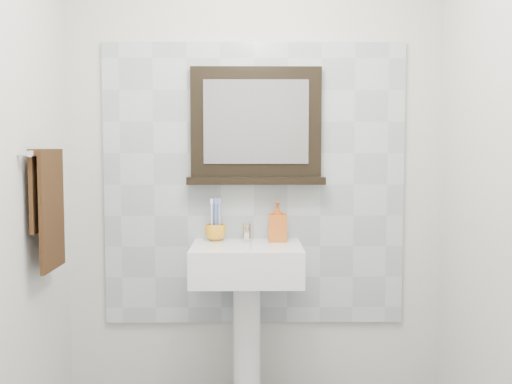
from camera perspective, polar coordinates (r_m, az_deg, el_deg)
back_wall at (r=3.21m, az=-0.18°, el=2.52°), size 2.00×0.01×2.50m
front_wall at (r=1.01m, az=0.78°, el=-1.36°), size 2.00×0.01×2.50m
splashback at (r=3.20m, az=-0.18°, el=0.72°), size 1.60×0.02×1.50m
pedestal_sink at (r=3.05m, az=-0.89°, el=-8.44°), size 0.55×0.44×0.96m
toothbrush_cup at (r=3.15m, az=-3.90°, el=-3.86°), size 0.11×0.11×0.09m
toothbrushes at (r=3.14m, az=-3.85°, el=-2.42°), size 0.05×0.04×0.21m
soap_dispenser at (r=3.12m, az=2.05°, el=-2.80°), size 0.10×0.10×0.21m
framed_mirror at (r=3.17m, az=-0.00°, el=6.06°), size 0.73×0.11×0.61m
towel_bar at (r=2.87m, az=-19.44°, el=3.49°), size 0.07×0.40×0.03m
hand_towel at (r=2.88m, az=-19.20°, el=-0.69°), size 0.06×0.30×0.55m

